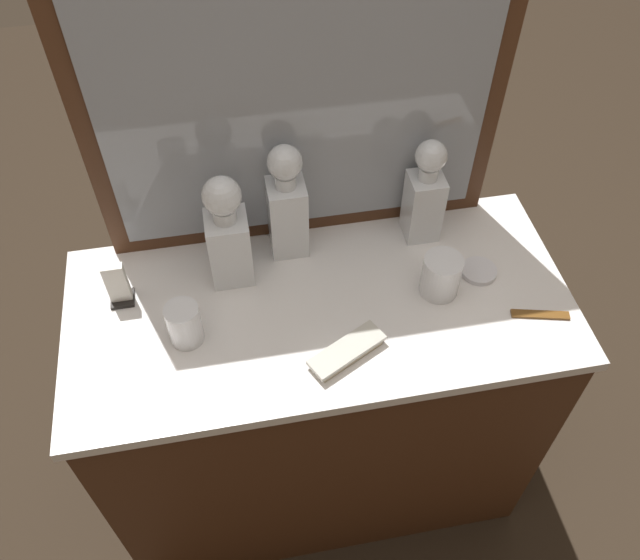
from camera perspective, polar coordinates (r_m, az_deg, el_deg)
name	(u,v)px	position (r m, az deg, el deg)	size (l,w,h in m)	color
ground_plane	(320,469)	(2.14, 0.00, -16.10)	(6.00, 6.00, 0.00)	#2D2319
dresser	(320,401)	(1.77, 0.00, -10.51)	(1.10, 0.51, 0.84)	#472816
dresser_mirror	(298,84)	(1.33, -1.96, 16.66)	(0.88, 0.03, 0.78)	#472816
crystal_decanter_left	(287,210)	(1.45, -2.88, 6.08)	(0.08, 0.08, 0.29)	white
crystal_decanter_right	(424,199)	(1.51, 9.05, 6.95)	(0.08, 0.08, 0.26)	white
crystal_decanter_center	(228,240)	(1.41, -7.98, 3.51)	(0.09, 0.09, 0.28)	white
crystal_tumbler_front	(185,325)	(1.36, -11.69, -3.88)	(0.07, 0.07, 0.10)	white
crystal_tumbler_left	(441,277)	(1.44, 10.47, 0.28)	(0.08, 0.08, 0.10)	white
silver_brush_left	(347,352)	(1.33, 2.35, -6.26)	(0.17, 0.12, 0.02)	#B7A88C
porcelain_dish	(479,271)	(1.52, 13.65, 0.77)	(0.08, 0.08, 0.01)	silver
tortoiseshell_comb	(540,315)	(1.48, 18.61, -2.87)	(0.12, 0.05, 0.01)	brown
napkin_holder	(118,286)	(1.46, -17.16, -0.53)	(0.05, 0.05, 0.11)	black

